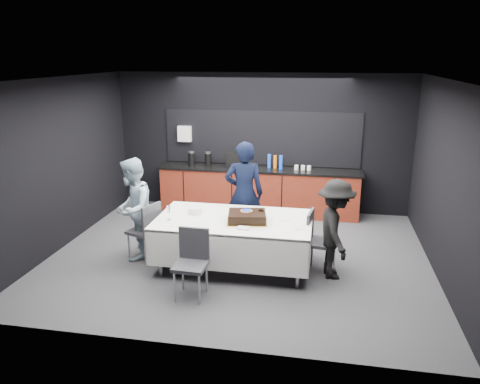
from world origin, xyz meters
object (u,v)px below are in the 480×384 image
person_center (244,194)px  plate_stack (195,210)px  chair_right (317,237)px  person_right (335,229)px  party_table (234,227)px  chair_left (147,227)px  chair_near (192,258)px  cake_assembly (247,217)px  champagne_flute (168,210)px  person_left (133,209)px

person_center → plate_stack: bearing=41.1°
chair_right → person_right: bearing=-31.3°
party_table → chair_left: (-1.40, 0.03, -0.11)m
plate_stack → chair_near: (0.25, -1.07, -0.30)m
plate_stack → person_center: 1.02m
person_center → chair_right: bearing=135.9°
cake_assembly → person_center: 1.03m
chair_near → cake_assembly: bearing=55.2°
chair_left → champagne_flute: bearing=-29.4°
plate_stack → chair_right: bearing=-0.6°
chair_left → chair_right: (2.64, 0.07, 0.00)m
plate_stack → person_center: (0.63, 0.80, 0.06)m
cake_assembly → chair_right: size_ratio=0.71×
plate_stack → chair_near: bearing=-76.8°
plate_stack → chair_left: (-0.77, -0.09, -0.30)m
cake_assembly → champagne_flute: champagne_flute is taller
champagne_flute → person_right: 2.45m
chair_right → chair_left: bearing=-178.4°
chair_right → chair_near: same height
cake_assembly → person_right: (1.28, 0.04, -0.12)m
cake_assembly → chair_left: 1.65m
champagne_flute → chair_left: bearing=150.6°
person_left → chair_left: bearing=74.8°
party_table → person_right: person_right is taller
chair_left → chair_right: 2.64m
cake_assembly → chair_right: cake_assembly is taller
party_table → chair_near: size_ratio=2.51×
party_table → person_center: bearing=90.5°
champagne_flute → chair_near: (0.56, -0.72, -0.40)m
chair_near → person_center: size_ratio=0.52×
person_left → chair_right: bearing=84.7°
chair_right → chair_near: 1.93m
chair_left → person_right: person_right is taller
cake_assembly → chair_near: bearing=-124.8°
plate_stack → person_left: size_ratio=0.14×
chair_left → chair_near: size_ratio=1.00×
plate_stack → chair_near: size_ratio=0.24×
person_right → champagne_flute: bearing=83.4°
chair_right → person_right: size_ratio=0.63×
champagne_flute → person_center: bearing=50.9°
person_right → party_table: bearing=77.3°
plate_stack → champagne_flute: 0.48m
person_center → person_right: size_ratio=1.22×
champagne_flute → chair_right: size_ratio=0.24×
chair_left → person_left: size_ratio=0.57×
party_table → person_right: size_ratio=1.59×
chair_right → champagne_flute: bearing=-171.4°
chair_near → person_right: (1.88, 0.90, 0.20)m
champagne_flute → person_left: (-0.69, 0.29, -0.13)m
person_left → champagne_flute: bearing=60.7°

